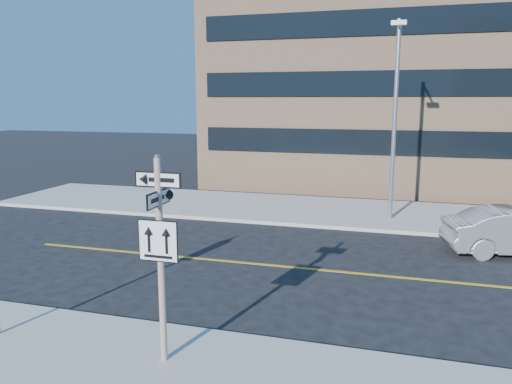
% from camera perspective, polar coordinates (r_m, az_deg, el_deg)
% --- Properties ---
extents(ground, '(120.00, 120.00, 0.00)m').
position_cam_1_polar(ground, '(12.65, -5.22, -13.80)').
color(ground, black).
rests_on(ground, ground).
extents(sign_pole, '(0.92, 0.92, 4.06)m').
position_cam_1_polar(sign_pole, '(9.65, -10.91, -6.35)').
color(sign_pole, silver).
rests_on(sign_pole, near_sidewalk).
extents(streetlight_a, '(0.55, 2.25, 8.00)m').
position_cam_1_polar(streetlight_a, '(21.48, 15.61, 8.97)').
color(streetlight_a, gray).
rests_on(streetlight_a, far_sidewalk).
extents(building_brick, '(18.00, 18.00, 18.00)m').
position_cam_1_polar(building_brick, '(35.98, 12.95, 16.35)').
color(building_brick, tan).
rests_on(building_brick, ground).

